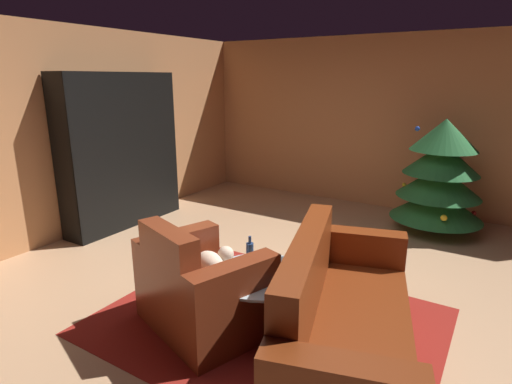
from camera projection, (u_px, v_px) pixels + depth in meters
The scene contains 11 objects.
ground_plane at pixel (283, 294), 3.82m from camera, with size 7.68×7.68×0.00m, color tan.
wall_back at pixel (387, 124), 6.13m from camera, with size 6.02×0.06×2.54m, color tan.
wall_left at pixel (67, 134), 4.99m from camera, with size 0.06×6.52×2.54m, color tan.
area_rug at pixel (268, 321), 3.38m from camera, with size 2.63×2.05×0.01m, color maroon.
bookshelf_unit at pixel (128, 154), 5.49m from camera, with size 0.38×1.68×2.00m.
armchair_red at pixel (201, 290), 3.24m from camera, with size 1.17×1.02×0.89m.
couch_red at pixel (341, 325), 2.80m from camera, with size 1.28×2.06×0.91m.
coffee_table at pixel (260, 278), 3.21m from camera, with size 0.79×0.79×0.46m.
book_stack_on_table at pixel (264, 269), 3.23m from camera, with size 0.22×0.16×0.05m.
bottle_on_table at pixel (250, 252), 3.37m from camera, with size 0.06×0.06×0.23m.
decorated_tree at pixel (440, 176), 5.20m from camera, with size 1.14×1.14×1.45m.
Camera 1 is at (1.59, -3.05, 1.93)m, focal length 28.97 mm.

